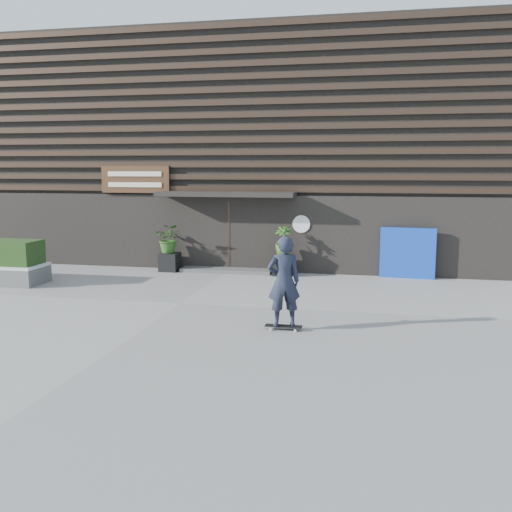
% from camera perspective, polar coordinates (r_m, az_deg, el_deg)
% --- Properties ---
extents(ground, '(80.00, 80.00, 0.00)m').
position_cam_1_polar(ground, '(14.79, -7.40, -4.63)').
color(ground, gray).
rests_on(ground, ground).
extents(entrance_step, '(3.00, 0.80, 0.12)m').
position_cam_1_polar(entrance_step, '(19.10, -2.86, -1.39)').
color(entrance_step, '#4B4B48').
rests_on(entrance_step, ground).
extents(planter_pot_left, '(0.60, 0.60, 0.60)m').
position_cam_1_polar(planter_pot_left, '(19.43, -8.44, -0.58)').
color(planter_pot_left, black).
rests_on(planter_pot_left, ground).
extents(bamboo_left, '(0.86, 0.75, 0.96)m').
position_cam_1_polar(bamboo_left, '(19.33, -8.50, 1.70)').
color(bamboo_left, '#2D591E').
rests_on(bamboo_left, planter_pot_left).
extents(planter_pot_right, '(0.60, 0.60, 0.60)m').
position_cam_1_polar(planter_pot_right, '(18.47, 2.68, -0.97)').
color(planter_pot_right, black).
rests_on(planter_pot_right, ground).
extents(bamboo_right, '(0.54, 0.54, 0.96)m').
position_cam_1_polar(bamboo_right, '(18.36, 2.70, 1.43)').
color(bamboo_right, '#2D591E').
rests_on(bamboo_right, planter_pot_right).
extents(blue_tarp, '(1.67, 0.25, 1.56)m').
position_cam_1_polar(blue_tarp, '(18.49, 14.63, 0.28)').
color(blue_tarp, '#0D33AC').
rests_on(blue_tarp, ground).
extents(building, '(18.00, 11.00, 8.00)m').
position_cam_1_polar(building, '(24.04, 0.36, 10.07)').
color(building, black).
rests_on(building, ground).
extents(skateboarder, '(0.80, 0.66, 1.99)m').
position_cam_1_polar(skateboarder, '(12.10, 2.74, -2.52)').
color(skateboarder, black).
rests_on(skateboarder, ground).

